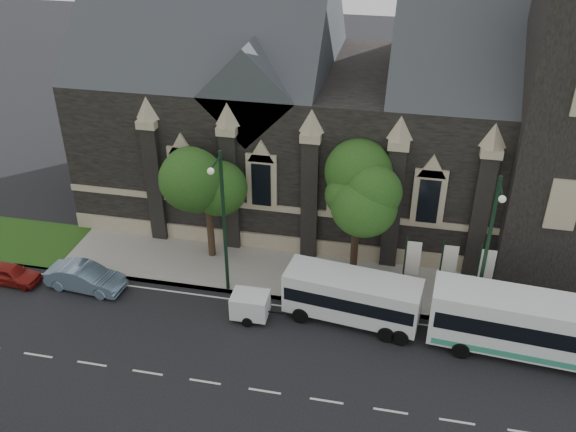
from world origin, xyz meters
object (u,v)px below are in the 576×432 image
(tour_coach, at_px, (551,329))
(sedan, at_px, (85,277))
(street_lamp_mid, at_px, (223,217))
(tree_walk_right, at_px, (362,188))
(car_far_red, at_px, (11,274))
(banner_flag_left, at_px, (410,261))
(shuttle_bus, at_px, (352,296))
(banner_flag_center, at_px, (446,265))
(box_trailer, at_px, (250,305))
(tree_walk_left, at_px, (211,175))
(street_lamp_near, at_px, (488,246))
(banner_flag_right, at_px, (483,270))

(tour_coach, bearing_deg, sedan, -176.55)
(street_lamp_mid, bearing_deg, tree_walk_right, 26.65)
(street_lamp_mid, bearing_deg, car_far_red, -172.47)
(tree_walk_right, xyz_separation_m, banner_flag_left, (3.08, -1.71, -3.43))
(banner_flag_left, relative_size, sedan, 0.85)
(street_lamp_mid, height_order, banner_flag_left, street_lamp_mid)
(shuttle_bus, bearing_deg, tree_walk_right, 99.78)
(tour_coach, distance_m, shuttle_bus, 10.05)
(banner_flag_center, height_order, box_trailer, banner_flag_center)
(banner_flag_left, height_order, sedan, banner_flag_left)
(tree_walk_left, xyz_separation_m, car_far_red, (-11.09, -5.31, -5.12))
(street_lamp_near, distance_m, banner_flag_center, 3.74)
(tree_walk_left, xyz_separation_m, tour_coach, (19.21, -5.49, -3.87))
(tree_walk_left, bearing_deg, banner_flag_center, -6.89)
(banner_flag_center, height_order, banner_flag_right, same)
(banner_flag_right, height_order, car_far_red, banner_flag_right)
(street_lamp_near, distance_m, tour_coach, 5.08)
(banner_flag_center, bearing_deg, sedan, -171.07)
(box_trailer, bearing_deg, shuttle_bus, 9.38)
(tree_walk_left, distance_m, banner_flag_center, 14.58)
(banner_flag_left, xyz_separation_m, car_far_red, (-23.18, -3.61, -1.77))
(box_trailer, height_order, sedan, box_trailer)
(street_lamp_near, relative_size, tour_coach, 0.76)
(banner_flag_left, bearing_deg, tree_walk_right, 150.90)
(tree_walk_left, distance_m, box_trailer, 8.25)
(tree_walk_right, relative_size, car_far_red, 2.17)
(street_lamp_mid, xyz_separation_m, banner_flag_right, (14.29, 1.91, -2.73))
(banner_flag_left, height_order, shuttle_bus, banner_flag_left)
(tree_walk_left, relative_size, banner_flag_left, 1.91)
(tree_walk_left, relative_size, shuttle_bus, 1.01)
(tree_walk_right, bearing_deg, car_far_red, -165.17)
(banner_flag_right, xyz_separation_m, car_far_red, (-27.18, -3.61, -1.77))
(banner_flag_right, bearing_deg, tree_walk_right, 166.40)
(sedan, bearing_deg, banner_flag_right, -77.23)
(box_trailer, height_order, car_far_red, box_trailer)
(tree_walk_right, distance_m, box_trailer, 9.10)
(tree_walk_left, bearing_deg, sedan, -142.59)
(street_lamp_near, height_order, street_lamp_mid, same)
(tree_walk_left, distance_m, sedan, 9.51)
(banner_flag_right, bearing_deg, tree_walk_left, 173.96)
(banner_flag_left, xyz_separation_m, tour_coach, (7.13, -3.79, -0.52))
(tree_walk_left, distance_m, banner_flag_left, 12.66)
(tree_walk_left, xyz_separation_m, banner_flag_right, (16.08, -1.70, -3.35))
(street_lamp_mid, xyz_separation_m, box_trailer, (1.94, -1.92, -4.23))
(tree_walk_right, xyz_separation_m, banner_flag_right, (7.08, -1.71, -3.43))
(tour_coach, bearing_deg, tree_walk_right, 156.39)
(street_lamp_near, xyz_separation_m, banner_flag_left, (-3.71, 1.91, -2.73))
(tree_walk_right, distance_m, car_far_red, 21.43)
(banner_flag_center, bearing_deg, box_trailer, -159.72)
(street_lamp_mid, bearing_deg, street_lamp_near, 0.00)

